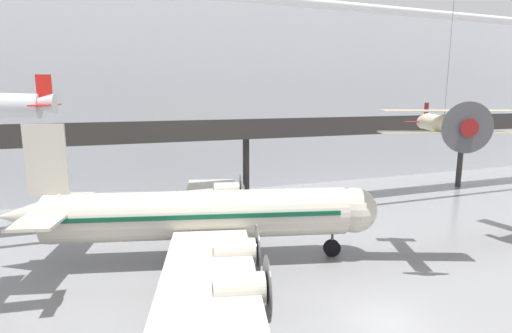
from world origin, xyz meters
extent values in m
plane|color=gray|center=(0.00, 0.00, 0.00)|extent=(260.00, 260.00, 0.00)
cube|color=silver|center=(0.00, 33.98, 11.63)|extent=(140.00, 3.00, 23.26)
cube|color=#2D2B28|center=(0.00, 22.72, 8.31)|extent=(110.00, 3.20, 0.90)
cube|color=#2D2B28|center=(0.00, 21.18, 9.31)|extent=(110.00, 0.12, 1.10)
cylinder|color=#2D2B28|center=(0.00, 23.68, 3.93)|extent=(0.70, 0.70, 7.86)
cylinder|color=#2D2B28|center=(30.25, 23.68, 3.93)|extent=(0.70, 0.70, 7.86)
cylinder|color=beige|center=(-7.76, 11.47, 3.62)|extent=(21.55, 8.76, 3.50)
sphere|color=beige|center=(3.41, 8.57, 3.62)|extent=(3.43, 3.43, 3.43)
cone|color=beige|center=(-19.10, 14.42, 3.88)|extent=(5.22, 4.26, 3.22)
cube|color=#0F4C33|center=(-7.76, 11.47, 3.97)|extent=(20.13, 8.45, 0.32)
cube|color=beige|center=(-4.88, 19.59, 2.83)|extent=(8.24, 14.47, 0.28)
cube|color=beige|center=(-9.20, 2.98, 2.83)|extent=(8.24, 14.47, 0.28)
cylinder|color=beige|center=(-4.20, 16.31, 2.88)|extent=(2.83, 2.25, 1.68)
cylinder|color=#4C4C51|center=(-2.87, 15.96, 2.88)|extent=(0.86, 3.11, 3.19)
cylinder|color=beige|center=(-3.03, 20.80, 2.88)|extent=(2.83, 2.25, 1.68)
cylinder|color=#4C4C51|center=(-1.71, 20.46, 2.88)|extent=(0.86, 3.11, 3.19)
cylinder|color=beige|center=(-7.00, 5.51, 2.88)|extent=(2.83, 2.25, 1.68)
cylinder|color=#4C4C51|center=(-5.68, 5.17, 2.88)|extent=(0.86, 3.11, 3.19)
cylinder|color=beige|center=(-8.17, 1.02, 2.88)|extent=(2.83, 2.25, 1.68)
cylinder|color=#4C4C51|center=(-6.84, 0.68, 2.88)|extent=(0.86, 3.11, 3.19)
cube|color=beige|center=(-17.75, 14.06, 7.82)|extent=(2.69, 0.88, 4.90)
cube|color=beige|center=(-17.41, 13.98, 4.32)|extent=(4.93, 9.50, 0.20)
cylinder|color=#4C4C51|center=(1.85, 8.97, 1.26)|extent=(0.20, 0.20, 1.21)
cylinder|color=black|center=(1.85, 8.97, 0.65)|extent=(1.35, 0.69, 1.30)
cylinder|color=#4C4C51|center=(-6.82, 14.12, 1.26)|extent=(0.20, 0.20, 1.21)
cylinder|color=black|center=(-6.82, 14.12, 0.65)|extent=(1.35, 0.69, 1.30)
cylinder|color=#4C4C51|center=(-8.22, 8.70, 1.26)|extent=(0.20, 0.20, 1.21)
cylinder|color=black|center=(-8.22, 8.70, 0.65)|extent=(1.35, 0.69, 1.30)
cone|color=silver|center=(-16.89, 6.73, 11.74)|extent=(1.78, 1.28, 1.10)
cube|color=red|center=(-16.53, 6.68, 12.42)|extent=(0.74, 0.16, 1.50)
cube|color=red|center=(-16.53, 6.68, 11.67)|extent=(1.18, 3.33, 0.06)
cylinder|color=beige|center=(8.28, 5.41, 10.13)|extent=(3.35, 5.97, 1.35)
cone|color=maroon|center=(7.12, 2.53, 10.19)|extent=(1.39, 1.32, 1.10)
cylinder|color=#4C4C51|center=(7.04, 2.33, 10.19)|extent=(2.97, 1.23, 3.19)
cone|color=beige|center=(9.35, 8.09, 10.07)|extent=(1.57, 1.88, 1.07)
cube|color=beige|center=(8.14, 5.08, 11.11)|extent=(8.84, 4.68, 0.10)
cube|color=beige|center=(8.14, 5.08, 9.64)|extent=(8.84, 4.68, 0.10)
cube|color=maroon|center=(9.49, 8.43, 10.86)|extent=(0.32, 0.69, 1.47)
cube|color=maroon|center=(9.49, 8.43, 10.13)|extent=(3.23, 1.86, 0.06)
cylinder|color=slate|center=(8.28, 5.41, 15.19)|extent=(0.04, 0.04, 8.89)
camera|label=1|loc=(-13.67, -16.08, 12.14)|focal=28.00mm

